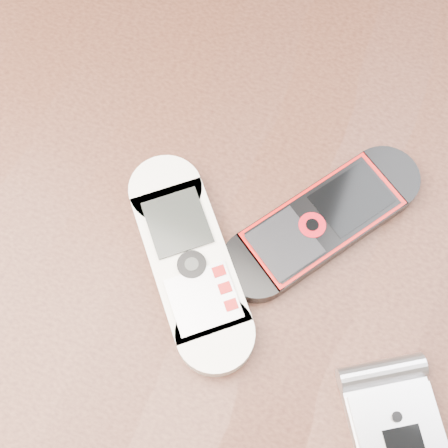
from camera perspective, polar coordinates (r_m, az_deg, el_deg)
ground at (r=1.19m, az=-0.23°, el=-13.27°), size 4.00×4.00×0.00m
table at (r=0.56m, az=-0.48°, el=-4.11°), size 1.20×0.80×0.75m
nokia_white at (r=0.44m, az=-3.17°, el=-3.33°), size 0.15×0.16×0.02m
nokia_black_red at (r=0.46m, az=8.94°, el=0.21°), size 0.14×0.17×0.02m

